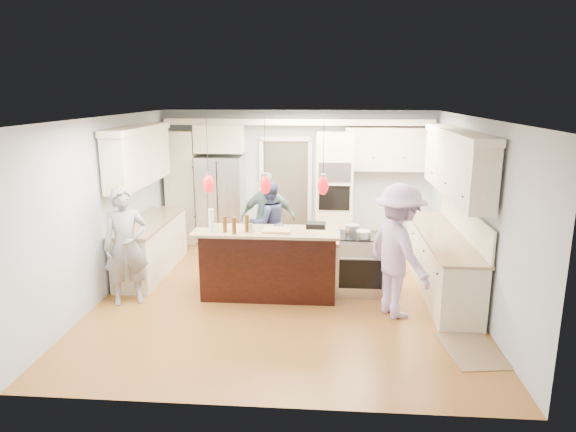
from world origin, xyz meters
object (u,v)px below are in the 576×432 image
at_px(person_far_left, 268,223).
at_px(kitchen_island, 271,261).
at_px(refrigerator, 221,200).
at_px(person_bar_end, 126,246).
at_px(island_range, 361,264).

bearing_deg(person_far_left, kitchen_island, 68.51).
distance_m(refrigerator, kitchen_island, 2.91).
relative_size(refrigerator, kitchen_island, 0.86).
bearing_deg(refrigerator, kitchen_island, -63.09).
bearing_deg(person_far_left, person_bar_end, 16.11).
relative_size(island_range, person_bar_end, 0.53).
xyz_separation_m(refrigerator, kitchen_island, (1.30, -2.57, -0.41)).
bearing_deg(island_range, person_bar_end, -168.73).
xyz_separation_m(person_bar_end, person_far_left, (1.87, 1.92, -0.11)).
distance_m(kitchen_island, person_bar_end, 2.18).
height_order(refrigerator, person_bar_end, refrigerator).
height_order(island_range, person_far_left, person_far_left).
xyz_separation_m(kitchen_island, person_far_left, (-0.19, 1.30, 0.28)).
relative_size(refrigerator, person_far_left, 1.18).
xyz_separation_m(refrigerator, person_bar_end, (-0.75, -3.18, -0.03)).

